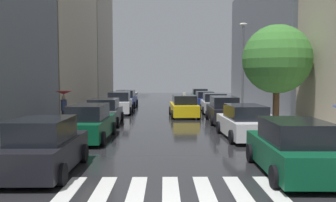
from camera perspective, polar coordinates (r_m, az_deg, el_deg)
The scene contains 22 objects.
ground_plane at distance 30.27m, azimuth -0.28°, elevation -1.82°, with size 28.00×72.00×0.04m, color #242426.
sidewalk_left at distance 30.92m, azimuth -12.42°, elevation -1.61°, with size 3.00×72.00×0.15m, color gray.
sidewalk_right at distance 30.99m, azimuth 11.83°, elevation -1.59°, with size 3.00×72.00×0.15m, color gray.
crosswalk_stripes at distance 9.89m, azimuth 0.43°, elevation -13.81°, with size 5.85×2.20×0.01m.
building_left_mid at distance 36.63m, azimuth -18.32°, elevation 13.42°, with size 6.00×15.18×18.35m, color #B2A38C.
building_left_far at distance 50.53m, azimuth -13.33°, elevation 13.12°, with size 6.00×12.49×22.33m, color #9E9384.
building_right_mid at distance 35.10m, azimuth 18.16°, elevation 8.54°, with size 6.00×20.52×11.90m, color slate.
parked_car_left_nearest at distance 11.83m, azimuth -19.08°, elevation -7.05°, with size 1.99×4.13×1.74m.
parked_car_left_second at distance 17.37m, azimuth -12.43°, elevation -3.51°, with size 2.02×4.73×1.70m.
parked_car_left_third at distance 22.79m, azimuth -10.15°, elevation -1.80°, with size 2.20×4.36×1.63m.
parked_car_left_fourth at distance 29.41m, azimuth -7.72°, elevation -0.37°, with size 2.19×4.86×1.78m.
parked_car_left_fifth at distance 35.53m, azimuth -6.73°, elevation 0.31°, with size 2.11×4.81×1.67m.
parked_car_right_nearest at distance 11.75m, azimuth 19.36°, elevation -7.21°, with size 2.21×4.60×1.70m.
parked_car_right_second at distance 17.82m, azimuth 12.05°, elevation -3.39°, with size 2.19×4.66×1.65m.
parked_car_right_third at distance 23.64m, azimuth 8.84°, elevation -1.48°, with size 2.07×4.80×1.72m.
parked_car_right_fourth at distance 29.85m, azimuth 7.36°, elevation -0.42°, with size 2.29×4.55×1.63m.
parked_car_right_fifth at distance 35.60m, azimuth 5.85°, elevation 0.23°, with size 2.03×4.29×1.54m.
parked_car_right_sixth at distance 41.54m, azimuth 5.08°, elevation 0.80°, with size 2.13×4.31×1.60m.
taxi_midroad at distance 26.74m, azimuth 2.55°, elevation -0.90°, with size 2.21×4.71×1.81m.
pedestrian_near_tree at distance 22.20m, azimuth -16.30°, elevation 0.14°, with size 1.01×1.01×2.00m.
street_tree_right at distance 20.69m, azimuth 17.00°, elevation 6.37°, with size 3.79×3.79×5.72m.
lamp_post_right at distance 26.63m, azimuth 11.86°, elevation 6.06°, with size 0.60×0.28×6.73m.
Camera 1 is at (-0.17, -6.12, 3.02)m, focal length 38.18 mm.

